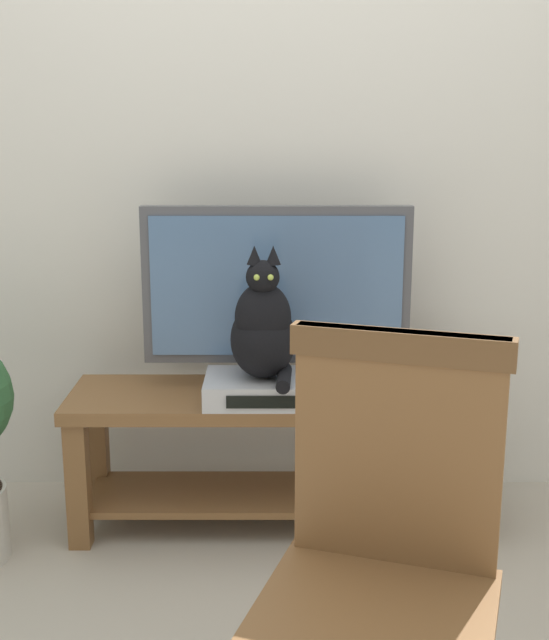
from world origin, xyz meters
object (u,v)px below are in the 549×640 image
(tv_stand, at_px, (274,435))
(wooden_chair, at_px, (382,552))
(tv, at_px, (274,293))
(media_box, at_px, (262,388))
(book_stack, at_px, (434,374))
(cat, at_px, (262,329))

(tv_stand, relative_size, wooden_chair, 1.42)
(tv_stand, relative_size, tv, 1.55)
(tv_stand, height_order, media_box, media_box)
(tv, bearing_deg, wooden_chair, -81.09)
(book_stack, bearing_deg, media_box, -168.03)
(tv, xyz_separation_m, media_box, (-0.04, -0.16, -0.28))
(wooden_chair, bearing_deg, tv_stand, 99.55)
(tv, relative_size, wooden_chair, 0.92)
(cat, relative_size, book_stack, 1.76)
(wooden_chair, bearing_deg, book_stack, 74.95)
(tv_stand, xyz_separation_m, media_box, (-0.04, -0.07, 0.19))
(media_box, xyz_separation_m, wooden_chair, (0.24, -1.13, 0.04))
(tv_stand, distance_m, wooden_chair, 1.24)
(media_box, bearing_deg, wooden_chair, -77.89)
(tv, distance_m, book_stack, 0.60)
(media_box, distance_m, book_stack, 0.59)
(media_box, height_order, wooden_chair, wooden_chair)
(tv_stand, bearing_deg, book_stack, 5.06)
(tv_stand, xyz_separation_m, cat, (-0.04, -0.09, 0.39))
(tv, bearing_deg, book_stack, -4.22)
(media_box, bearing_deg, tv, 76.31)
(book_stack, bearing_deg, cat, -166.82)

